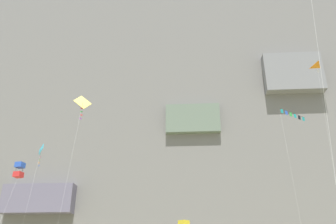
{
  "coord_description": "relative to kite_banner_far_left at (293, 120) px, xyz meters",
  "views": [
    {
      "loc": [
        -0.71,
        -8.76,
        2.53
      ],
      "look_at": [
        -2.71,
        21.8,
        16.67
      ],
      "focal_mm": 37.76,
      "sensor_mm": 36.0,
      "label": 1
    }
  ],
  "objects": [
    {
      "name": "cliff_face",
      "position": [
        -13.89,
        31.79,
        9.57
      ],
      "size": [
        180.0,
        30.94,
        63.81
      ],
      "color": "slate",
      "rests_on": "ground"
    },
    {
      "name": "kite_banner_far_left",
      "position": [
        0.0,
        0.0,
        0.0
      ],
      "size": [
        4.5,
        5.06,
        23.43
      ],
      "color": "black",
      "rests_on": "ground"
    },
    {
      "name": "kite_diamond_low_right",
      "position": [
        -28.57,
        -5.8,
        0.32
      ],
      "size": [
        2.31,
        5.25,
        24.29
      ],
      "color": "yellow",
      "rests_on": "ground"
    },
    {
      "name": "kite_box_high_left",
      "position": [
        -37.57,
        -1.69,
        -7.03
      ],
      "size": [
        1.24,
        5.05,
        16.33
      ],
      "color": "blue",
      "rests_on": "ground"
    },
    {
      "name": "kite_diamond_upper_mid",
      "position": [
        -34.73,
        -2.34,
        -4.93
      ],
      "size": [
        1.2,
        5.2,
        18.93
      ],
      "color": "#38B2D1",
      "rests_on": "ground"
    },
    {
      "name": "kite_delta_high_right",
      "position": [
        4.76,
        -0.84,
        6.55
      ],
      "size": [
        3.72,
        4.27,
        29.86
      ],
      "color": "orange",
      "rests_on": "ground"
    }
  ]
}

